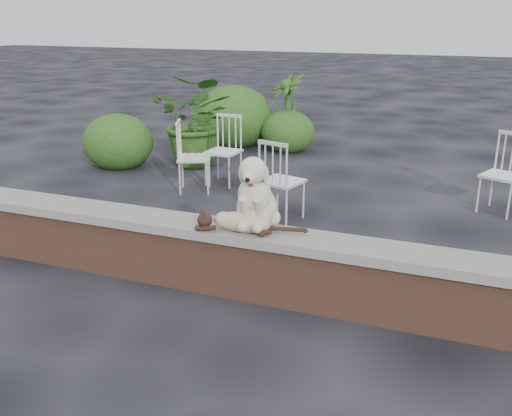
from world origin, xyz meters
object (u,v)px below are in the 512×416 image
(chair_b, at_px, (223,151))
(potted_plant_a, at_px, (197,120))
(chair_d, at_px, (503,174))
(chair_c, at_px, (282,180))
(cat, at_px, (241,221))
(chair_e, at_px, (194,157))
(potted_plant_b, at_px, (287,112))
(dog, at_px, (257,190))

(chair_b, xyz_separation_m, potted_plant_a, (-0.78, 0.79, 0.23))
(chair_d, relative_size, potted_plant_a, 0.67)
(chair_c, bearing_deg, cat, 113.34)
(chair_c, bearing_deg, chair_b, -26.78)
(cat, distance_m, chair_b, 3.33)
(chair_d, bearing_deg, chair_e, -148.04)
(chair_e, relative_size, chair_b, 1.00)
(chair_d, height_order, potted_plant_b, potted_plant_b)
(dog, distance_m, potted_plant_a, 4.31)
(cat, relative_size, potted_plant_b, 0.82)
(potted_plant_b, bearing_deg, chair_c, -72.59)
(chair_c, relative_size, potted_plant_a, 0.67)
(cat, height_order, chair_e, chair_e)
(dog, xyz_separation_m, potted_plant_b, (-1.42, 5.10, -0.25))
(chair_d, xyz_separation_m, potted_plant_b, (-3.38, 2.21, 0.18))
(chair_e, bearing_deg, cat, -168.47)
(chair_d, bearing_deg, cat, -99.93)
(cat, height_order, chair_b, chair_b)
(cat, relative_size, chair_e, 1.13)
(dog, height_order, potted_plant_a, potted_plant_a)
(cat, xyz_separation_m, potted_plant_a, (-2.28, 3.75, 0.03))
(chair_e, height_order, chair_b, same)
(cat, relative_size, chair_d, 1.13)
(potted_plant_a, bearing_deg, chair_b, -45.21)
(potted_plant_b, bearing_deg, potted_plant_a, -121.92)
(chair_b, bearing_deg, potted_plant_a, 138.22)
(cat, bearing_deg, chair_c, 91.17)
(dog, relative_size, potted_plant_b, 0.49)
(dog, bearing_deg, chair_c, 94.43)
(chair_d, bearing_deg, dog, -100.20)
(dog, distance_m, potted_plant_b, 5.30)
(chair_d, xyz_separation_m, potted_plant_a, (-4.32, 0.71, 0.23))
(dog, xyz_separation_m, chair_b, (-1.58, 2.81, -0.43))
(chair_b, relative_size, chair_c, 1.00)
(cat, distance_m, chair_c, 1.93)
(dog, distance_m, chair_b, 3.25)
(potted_plant_a, bearing_deg, chair_d, -9.28)
(potted_plant_a, xyz_separation_m, potted_plant_b, (0.94, 1.50, -0.05))
(chair_b, height_order, potted_plant_a, potted_plant_a)
(chair_d, height_order, potted_plant_a, potted_plant_a)
(potted_plant_b, bearing_deg, dog, -74.43)
(chair_e, relative_size, potted_plant_b, 0.72)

